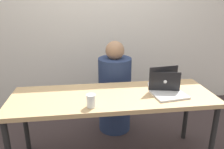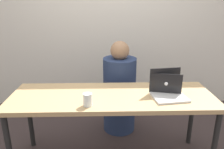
{
  "view_description": "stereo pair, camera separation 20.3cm",
  "coord_description": "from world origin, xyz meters",
  "views": [
    {
      "loc": [
        -0.26,
        -1.84,
        1.57
      ],
      "look_at": [
        0.0,
        0.06,
        0.92
      ],
      "focal_mm": 35.0,
      "sensor_mm": 36.0,
      "label": 1
    },
    {
      "loc": [
        -0.05,
        -1.86,
        1.57
      ],
      "look_at": [
        0.0,
        0.06,
        0.92
      ],
      "focal_mm": 35.0,
      "sensor_mm": 36.0,
      "label": 2
    }
  ],
  "objects": [
    {
      "name": "back_wall",
      "position": [
        0.0,
        1.41,
        1.34
      ],
      "size": [
        4.91,
        0.1,
        2.69
      ],
      "primitive_type": "cube",
      "color": "silver",
      "rests_on": "ground"
    },
    {
      "name": "desk",
      "position": [
        0.0,
        0.0,
        0.67
      ],
      "size": [
        1.89,
        0.64,
        0.74
      ],
      "color": "tan",
      "rests_on": "ground"
    },
    {
      "name": "person_at_center",
      "position": [
        0.11,
        0.6,
        0.5
      ],
      "size": [
        0.43,
        0.43,
        1.13
      ],
      "rotation": [
        0.0,
        0.0,
        3.24
      ],
      "color": "navy",
      "rests_on": "ground"
    },
    {
      "name": "laptop_front_right",
      "position": [
        0.51,
        -0.04,
        0.79
      ],
      "size": [
        0.33,
        0.31,
        0.24
      ],
      "rotation": [
        0.0,
        0.0,
        0.14
      ],
      "color": "silver",
      "rests_on": "desk"
    },
    {
      "name": "laptop_back_right",
      "position": [
        0.51,
        0.07,
        0.78
      ],
      "size": [
        0.32,
        0.26,
        0.2
      ],
      "rotation": [
        0.0,
        0.0,
        2.93
      ],
      "color": "silver",
      "rests_on": "desk"
    },
    {
      "name": "water_glass_left",
      "position": [
        -0.21,
        -0.21,
        0.78
      ],
      "size": [
        0.08,
        0.08,
        0.11
      ],
      "color": "white",
      "rests_on": "desk"
    }
  ]
}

